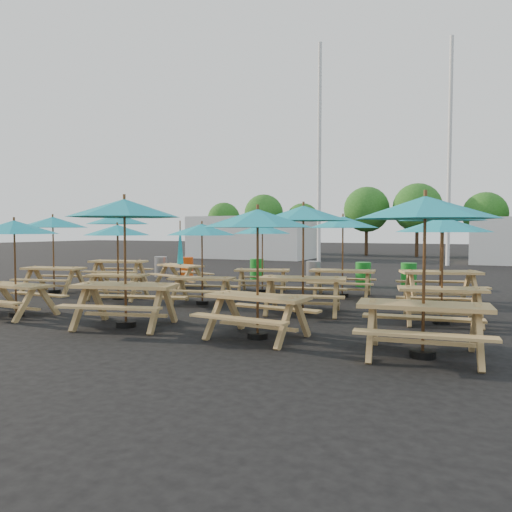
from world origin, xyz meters
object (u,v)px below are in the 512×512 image
at_px(picnic_unit_2, 118,223).
at_px(picnic_unit_4, 117,235).
at_px(picnic_unit_9, 258,226).
at_px(waste_bin_4, 363,274).
at_px(picnic_unit_13, 443,231).
at_px(waste_bin_5, 409,275).
at_px(waste_bin_0, 161,267).
at_px(picnic_unit_5, 180,260).
at_px(waste_bin_1, 187,267).
at_px(picnic_unit_8, 262,233).
at_px(waste_bin_2, 257,270).
at_px(picnic_unit_6, 124,216).
at_px(picnic_unit_7, 202,234).
at_px(picnic_unit_3, 14,233).
at_px(picnic_unit_12, 425,217).
at_px(picnic_unit_14, 441,220).
at_px(picnic_unit_11, 343,227).
at_px(picnic_unit_10, 303,220).
at_px(picnic_unit_1, 53,227).
at_px(waste_bin_3, 313,273).

xyz_separation_m(picnic_unit_2, picnic_unit_4, (2.56, -3.03, -0.35)).
xyz_separation_m(picnic_unit_9, waste_bin_4, (-0.14, 8.77, -1.55)).
bearing_deg(picnic_unit_13, waste_bin_5, 91.29).
bearing_deg(waste_bin_5, waste_bin_0, -178.42).
bearing_deg(picnic_unit_5, waste_bin_1, 138.56).
relative_size(picnic_unit_8, waste_bin_2, 2.79).
height_order(picnic_unit_6, picnic_unit_8, picnic_unit_6).
bearing_deg(picnic_unit_7, picnic_unit_3, -141.24).
bearing_deg(picnic_unit_6, picnic_unit_2, 116.85).
height_order(picnic_unit_4, picnic_unit_12, picnic_unit_12).
distance_m(picnic_unit_7, picnic_unit_13, 5.76).
distance_m(picnic_unit_12, picnic_unit_14, 5.93).
height_order(picnic_unit_11, waste_bin_5, picnic_unit_11).
relative_size(picnic_unit_8, waste_bin_5, 2.79).
distance_m(picnic_unit_8, picnic_unit_12, 8.11).
bearing_deg(picnic_unit_13, picnic_unit_5, 146.55).
xyz_separation_m(picnic_unit_10, picnic_unit_14, (2.70, 2.95, 0.03)).
bearing_deg(picnic_unit_3, waste_bin_1, 100.65).
xyz_separation_m(picnic_unit_3, picnic_unit_12, (8.50, 0.08, 0.25)).
bearing_deg(picnic_unit_6, picnic_unit_14, 33.69).
bearing_deg(waste_bin_5, picnic_unit_5, -156.84).
relative_size(picnic_unit_1, picnic_unit_7, 1.14).
height_order(picnic_unit_7, waste_bin_2, picnic_unit_7).
relative_size(picnic_unit_4, waste_bin_1, 2.61).
distance_m(picnic_unit_1, picnic_unit_9, 8.76).
relative_size(waste_bin_0, waste_bin_3, 1.00).
xyz_separation_m(waste_bin_2, waste_bin_5, (5.52, -0.03, 0.00)).
bearing_deg(picnic_unit_10, picnic_unit_8, 114.95).
distance_m(picnic_unit_8, waste_bin_1, 5.73).
bearing_deg(waste_bin_1, picnic_unit_9, -51.06).
distance_m(picnic_unit_4, picnic_unit_13, 8.34).
distance_m(picnic_unit_7, picnic_unit_11, 4.08).
xyz_separation_m(picnic_unit_11, waste_bin_1, (-7.15, 3.03, -1.57)).
height_order(picnic_unit_3, picnic_unit_11, picnic_unit_11).
height_order(waste_bin_4, waste_bin_5, same).
height_order(picnic_unit_11, waste_bin_2, picnic_unit_11).
bearing_deg(picnic_unit_13, picnic_unit_7, 165.58).
xyz_separation_m(picnic_unit_10, waste_bin_4, (0.02, 5.94, -1.72)).
bearing_deg(picnic_unit_3, picnic_unit_12, 1.85).
distance_m(picnic_unit_4, waste_bin_0, 6.70).
bearing_deg(picnic_unit_9, picnic_unit_7, 139.50).
xyz_separation_m(picnic_unit_6, picnic_unit_7, (-0.18, 3.19, -0.39)).
height_order(picnic_unit_9, picnic_unit_14, picnic_unit_14).
relative_size(picnic_unit_12, waste_bin_5, 2.97).
distance_m(picnic_unit_4, waste_bin_4, 8.10).
bearing_deg(waste_bin_4, picnic_unit_1, -144.96).
bearing_deg(picnic_unit_5, picnic_unit_12, -17.13).
height_order(picnic_unit_4, picnic_unit_11, picnic_unit_11).
relative_size(picnic_unit_10, waste_bin_2, 3.15).
xyz_separation_m(picnic_unit_14, waste_bin_3, (-4.37, 2.83, -1.75)).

